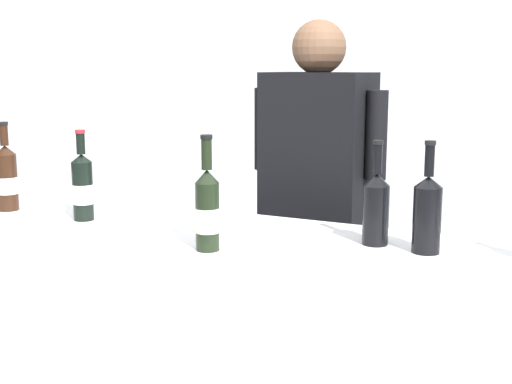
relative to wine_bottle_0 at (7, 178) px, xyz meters
The scene contains 9 objects.
wall_back 2.79m from the wine_bottle_0, 70.49° to the left, with size 8.00×0.10×2.80m, color silver.
counter 1.10m from the wine_bottle_0, ahead, with size 2.51×0.65×0.96m, color white.
wine_bottle_0 is the anchor object (origin of this frame).
wine_bottle_1 1.54m from the wine_bottle_0, ahead, with size 0.08×0.08×0.33m.
wine_bottle_2 0.36m from the wine_bottle_0, ahead, with size 0.07×0.07×0.32m.
wine_bottle_3 1.39m from the wine_bottle_0, ahead, with size 0.08×0.08×0.32m.
wine_bottle_4 0.97m from the wine_bottle_0, ahead, with size 0.07×0.07×0.34m.
wine_glass 0.92m from the wine_bottle_0, ahead, with size 0.08×0.08×0.17m.
person_server 1.22m from the wine_bottle_0, 34.79° to the left, with size 0.57×0.28×1.67m.
Camera 1 is at (1.01, -1.87, 1.49)m, focal length 47.97 mm.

